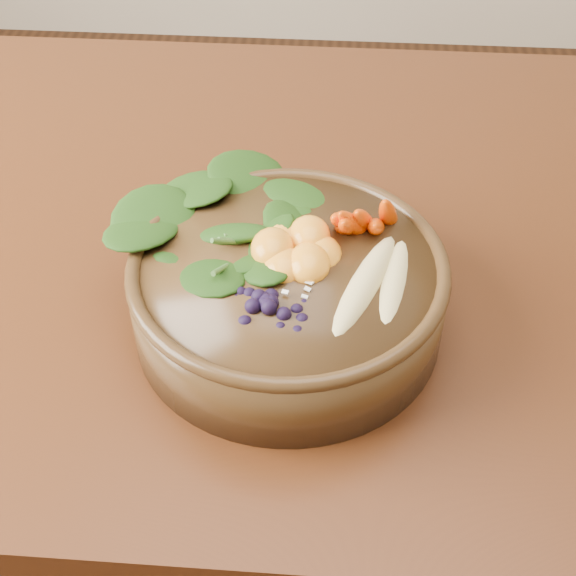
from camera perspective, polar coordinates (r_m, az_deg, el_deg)
name	(u,v)px	position (r m, az deg, el deg)	size (l,w,h in m)	color
ground	(377,544)	(1.55, 6.36, -17.66)	(4.00, 4.00, 0.00)	#381E0F
dining_table	(417,283)	(1.03, 9.13, 0.32)	(1.60, 0.90, 0.75)	#331C0C
stoneware_bowl	(288,295)	(0.81, 0.00, -0.51)	(0.32, 0.32, 0.08)	#452E16
kale_heap	(264,196)	(0.83, -1.74, 6.55)	(0.21, 0.18, 0.05)	#1F4110
carrot_cluster	(370,190)	(0.81, 5.82, 6.95)	(0.07, 0.07, 0.09)	#EE3C00
banana_halves	(381,270)	(0.76, 6.62, 1.29)	(0.10, 0.17, 0.03)	#E0CC84
mandarin_cluster	(297,238)	(0.78, 0.62, 3.54)	(0.09, 0.10, 0.03)	orange
blueberry_pile	(268,292)	(0.72, -1.45, -0.30)	(0.15, 0.11, 0.04)	black
coconut_flakes	(283,275)	(0.76, -0.38, 0.91)	(0.10, 0.08, 0.01)	white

